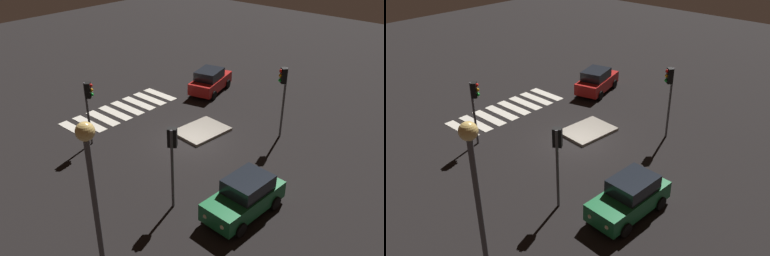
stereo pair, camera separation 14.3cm
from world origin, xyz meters
TOP-DOWN VIEW (x-y plane):
  - ground_plane at (0.00, 0.00)m, footprint 80.00×80.00m
  - traffic_island at (-1.43, -0.40)m, footprint 3.58×2.82m
  - car_red at (-7.20, -4.39)m, footprint 4.74×2.89m
  - car_green at (3.54, 6.54)m, footprint 4.54×2.30m
  - traffic_light_west at (-4.30, 3.75)m, footprint 0.53×0.54m
  - traffic_light_north at (5.38, 3.53)m, footprint 0.53×0.54m
  - traffic_light_east at (4.32, -4.54)m, footprint 0.54×0.54m
  - street_lamp at (11.70, 6.43)m, footprint 0.56×0.56m
  - crosswalk_near at (0.00, -7.05)m, footprint 8.75×3.20m

SIDE VIEW (x-z plane):
  - ground_plane at x=0.00m, z-range 0.00..0.00m
  - crosswalk_near at x=0.00m, z-range 0.00..0.02m
  - traffic_island at x=-1.43m, z-range 0.00..0.18m
  - car_green at x=3.54m, z-range -0.02..1.92m
  - car_red at x=-7.20m, z-range -0.02..1.93m
  - traffic_light_east at x=4.32m, z-range 1.08..5.24m
  - traffic_light_north at x=5.38m, z-range 1.12..5.45m
  - traffic_light_west at x=-4.30m, z-range 1.21..5.95m
  - street_lamp at x=11.70m, z-range 1.43..9.50m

